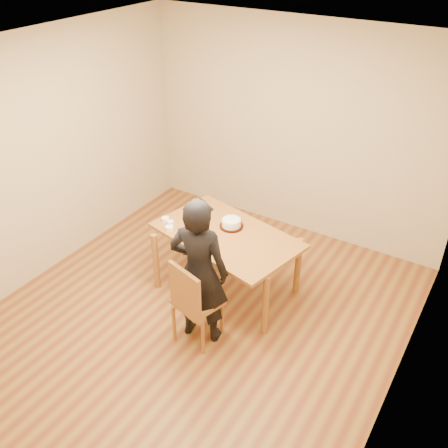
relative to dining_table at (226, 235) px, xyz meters
The scene contains 16 objects.
room_shell 0.68m from the dining_table, 93.76° to the right, with size 4.00×4.50×2.70m.
dining_table is the anchor object (origin of this frame).
dining_chair 0.84m from the dining_table, 79.05° to the right, with size 0.40×0.40×0.04m, color brown.
cake_plate 0.15m from the dining_table, 100.73° to the left, with size 0.26×0.26×0.02m, color red.
cake 0.16m from the dining_table, 100.73° to the left, with size 0.21×0.21×0.07m, color white.
frosting_dome 0.19m from the dining_table, 100.73° to the left, with size 0.20×0.20×0.03m, color white.
frosting_tub 0.46m from the dining_table, 107.89° to the right, with size 0.10×0.10×0.09m, color white.
frosting_lid 0.37m from the dining_table, 119.84° to the right, with size 0.09×0.09×0.01m, color #1A19A8.
frosting_dollop 0.37m from the dining_table, 119.84° to the right, with size 0.04×0.04×0.02m, color white.
ramekin_green 0.62m from the dining_table, 155.60° to the right, with size 0.09×0.09×0.04m, color white.
ramekin_yellow 0.72m from the dining_table, 169.45° to the right, with size 0.09×0.09×0.04m, color white.
ramekin_multi 0.65m from the dining_table, 166.05° to the right, with size 0.08×0.08×0.04m, color white.
candy_box_pink 0.72m from the dining_table, 149.36° to the left, with size 0.14×0.07×0.02m, color #E636B3.
candy_box_green 0.73m from the dining_table, 149.29° to the left, with size 0.13×0.06×0.02m, color green.
spatula 0.53m from the dining_table, 102.31° to the right, with size 0.14×0.01×0.01m, color black.
person 0.75m from the dining_table, 78.39° to the right, with size 0.57×0.38×1.57m, color black.
Camera 1 is at (2.33, -3.15, 3.65)m, focal length 40.00 mm.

